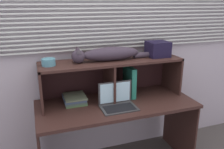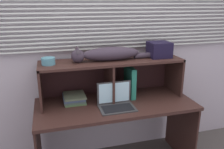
{
  "view_description": "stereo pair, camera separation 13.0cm",
  "coord_description": "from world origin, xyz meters",
  "px_view_note": "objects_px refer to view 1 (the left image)",
  "views": [
    {
      "loc": [
        -0.7,
        -1.7,
        1.63
      ],
      "look_at": [
        0.0,
        0.32,
        0.95
      ],
      "focal_mm": 37.44,
      "sensor_mm": 36.0,
      "label": 1
    },
    {
      "loc": [
        -0.57,
        -1.73,
        1.63
      ],
      "look_at": [
        0.0,
        0.32,
        0.95
      ],
      "focal_mm": 37.44,
      "sensor_mm": 36.0,
      "label": 2
    }
  ],
  "objects_px": {
    "cat": "(109,54)",
    "binder_upright": "(129,81)",
    "laptop": "(118,102)",
    "small_basket": "(49,62)",
    "book_stack": "(74,99)",
    "storage_box": "(158,49)"
  },
  "relations": [
    {
      "from": "laptop",
      "to": "book_stack",
      "type": "relative_size",
      "value": 1.31
    },
    {
      "from": "small_basket",
      "to": "storage_box",
      "type": "relative_size",
      "value": 0.57
    },
    {
      "from": "small_basket",
      "to": "book_stack",
      "type": "bearing_deg",
      "value": 0.5
    },
    {
      "from": "cat",
      "to": "small_basket",
      "type": "bearing_deg",
      "value": 180.0
    },
    {
      "from": "cat",
      "to": "small_basket",
      "type": "relative_size",
      "value": 7.52
    },
    {
      "from": "binder_upright",
      "to": "book_stack",
      "type": "distance_m",
      "value": 0.57
    },
    {
      "from": "laptop",
      "to": "storage_box",
      "type": "xyz_separation_m",
      "value": [
        0.5,
        0.21,
        0.41
      ]
    },
    {
      "from": "laptop",
      "to": "cat",
      "type": "bearing_deg",
      "value": 93.43
    },
    {
      "from": "laptop",
      "to": "book_stack",
      "type": "bearing_deg",
      "value": 148.54
    },
    {
      "from": "binder_upright",
      "to": "storage_box",
      "type": "relative_size",
      "value": 1.47
    },
    {
      "from": "cat",
      "to": "binder_upright",
      "type": "relative_size",
      "value": 2.92
    },
    {
      "from": "storage_box",
      "to": "cat",
      "type": "bearing_deg",
      "value": -180.0
    },
    {
      "from": "small_basket",
      "to": "binder_upright",
      "type": "bearing_deg",
      "value": 0.0
    },
    {
      "from": "laptop",
      "to": "small_basket",
      "type": "distance_m",
      "value": 0.7
    },
    {
      "from": "binder_upright",
      "to": "small_basket",
      "type": "relative_size",
      "value": 2.57
    },
    {
      "from": "binder_upright",
      "to": "storage_box",
      "type": "height_order",
      "value": "storage_box"
    },
    {
      "from": "laptop",
      "to": "small_basket",
      "type": "height_order",
      "value": "small_basket"
    },
    {
      "from": "binder_upright",
      "to": "small_basket",
      "type": "xyz_separation_m",
      "value": [
        -0.76,
        0.0,
        0.26
      ]
    },
    {
      "from": "laptop",
      "to": "storage_box",
      "type": "height_order",
      "value": "storage_box"
    },
    {
      "from": "cat",
      "to": "binder_upright",
      "type": "bearing_deg",
      "value": 0.0
    },
    {
      "from": "laptop",
      "to": "small_basket",
      "type": "bearing_deg",
      "value": 159.09
    },
    {
      "from": "book_stack",
      "to": "storage_box",
      "type": "bearing_deg",
      "value": -0.12
    }
  ]
}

